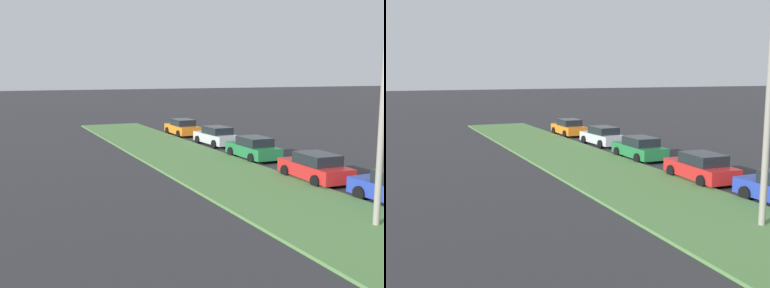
% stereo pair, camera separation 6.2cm
% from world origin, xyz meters
% --- Properties ---
extents(grass_median, '(60.00, 6.00, 0.12)m').
position_xyz_m(grass_median, '(10.00, 7.68, 0.06)').
color(grass_median, '#517F42').
rests_on(grass_median, ground).
extents(parked_car_red, '(4.36, 2.13, 1.47)m').
position_xyz_m(parked_car_red, '(9.85, 4.03, 0.72)').
color(parked_car_red, red).
rests_on(parked_car_red, ground).
extents(parked_car_green, '(4.30, 2.03, 1.47)m').
position_xyz_m(parked_car_green, '(16.54, 3.76, 0.72)').
color(parked_car_green, '#1E6B38').
rests_on(parked_car_green, ground).
extents(parked_car_silver, '(4.39, 2.20, 1.47)m').
position_xyz_m(parked_car_silver, '(22.78, 3.38, 0.72)').
color(parked_car_silver, '#B2B5BA').
rests_on(parked_car_silver, ground).
extents(parked_car_orange, '(4.31, 2.05, 1.47)m').
position_xyz_m(parked_car_orange, '(29.26, 3.60, 0.72)').
color(parked_car_orange, orange).
rests_on(parked_car_orange, ground).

